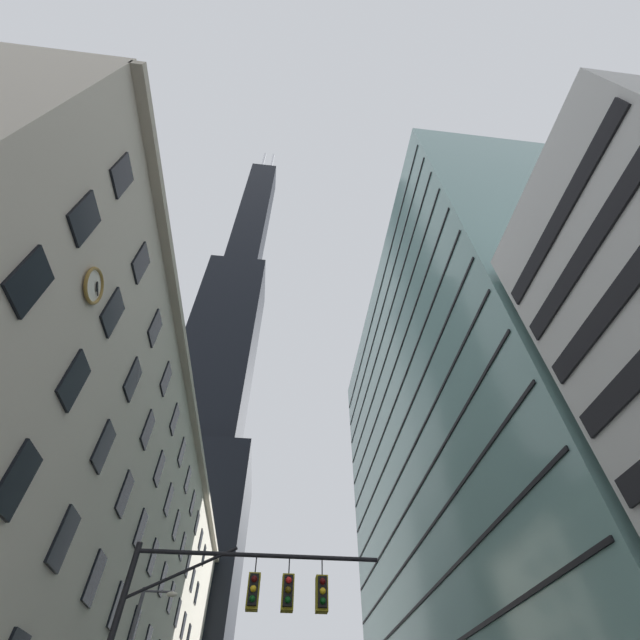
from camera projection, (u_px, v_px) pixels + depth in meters
The scene contains 4 objects.
station_building at pixel (55, 572), 32.84m from camera, with size 17.41×67.81×25.29m.
dark_skyscraper at pixel (211, 392), 103.45m from camera, with size 24.86×24.86×226.63m.
glass_office_midrise at pixel (471, 446), 49.53m from camera, with size 18.71×53.10×56.69m.
traffic_signal_mast at pixel (239, 610), 13.18m from camera, with size 8.46×0.63×6.91m.
Camera 1 is at (-2.47, -11.01, 1.59)m, focal length 23.27 mm.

